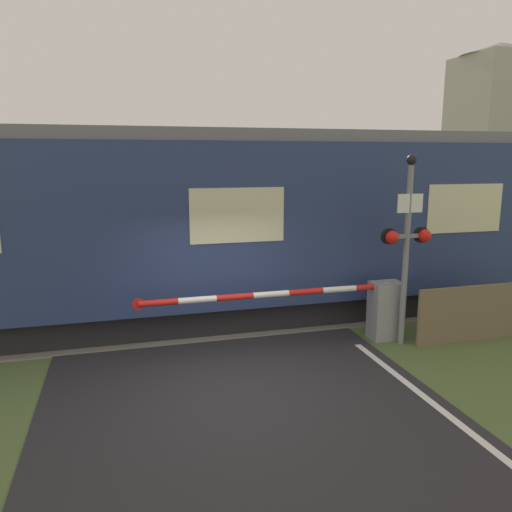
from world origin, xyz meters
TOP-DOWN VIEW (x-y plane):
  - ground_plane at (0.00, 0.00)m, footprint 80.00×80.00m
  - track_bed at (0.00, 3.51)m, footprint 36.00×3.20m
  - train at (0.53, 3.51)m, footprint 18.00×3.20m
  - crossing_barrier at (2.95, 1.24)m, footprint 5.09×0.44m
  - signal_post at (3.48, 0.88)m, footprint 0.97×0.26m
  - distant_building at (22.64, 21.67)m, footprint 5.12×5.12m
  - roadside_fence at (4.98, 0.67)m, footprint 2.60×0.06m

SIDE VIEW (x-z plane):
  - ground_plane at x=0.00m, z-range 0.00..0.00m
  - track_bed at x=0.00m, z-range -0.04..0.09m
  - roadside_fence at x=4.98m, z-range 0.00..1.10m
  - crossing_barrier at x=2.95m, z-range 0.07..1.23m
  - signal_post at x=3.48m, z-range 0.24..3.79m
  - train at x=0.53m, z-range 0.05..4.09m
  - distant_building at x=22.64m, z-range 0.08..10.85m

